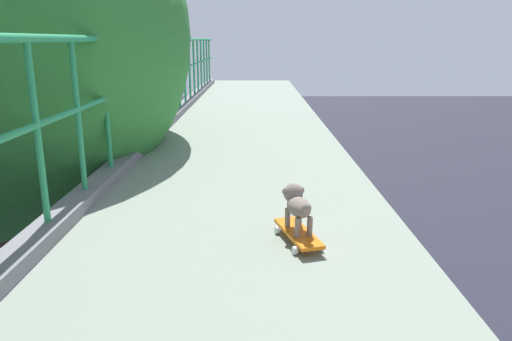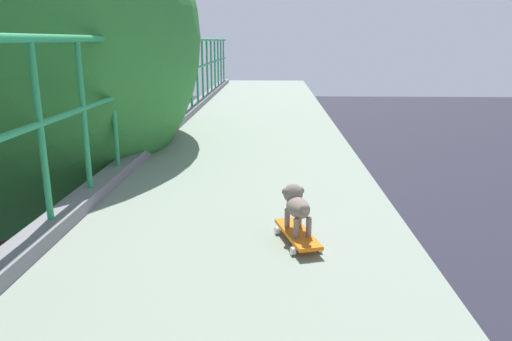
{
  "view_description": "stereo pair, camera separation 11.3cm",
  "coord_description": "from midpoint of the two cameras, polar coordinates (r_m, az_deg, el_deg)",
  "views": [
    {
      "loc": [
        1.15,
        -0.84,
        6.78
      ],
      "look_at": [
        1.14,
        2.51,
        5.88
      ],
      "focal_mm": 33.9,
      "sensor_mm": 36.0,
      "label": 1
    },
    {
      "loc": [
        1.26,
        -0.84,
        6.78
      ],
      "look_at": [
        1.14,
        2.51,
        5.88
      ],
      "focal_mm": 33.9,
      "sensor_mm": 36.0,
      "label": 2
    }
  ],
  "objects": [
    {
      "name": "city_bus",
      "position": [
        22.94,
        -27.14,
        1.3
      ],
      "size": [
        2.49,
        11.78,
        3.48
      ],
      "color": "#B51F14",
      "rests_on": "ground"
    },
    {
      "name": "toy_skateboard",
      "position": [
        3.19,
        4.14,
        -7.44
      ],
      "size": [
        0.3,
        0.55,
        0.08
      ],
      "color": "orange",
      "rests_on": "overpass_deck"
    },
    {
      "name": "small_dog",
      "position": [
        3.15,
        4.0,
        -3.89
      ],
      "size": [
        0.2,
        0.35,
        0.29
      ],
      "color": "#7C6A5F",
      "rests_on": "toy_skateboard"
    }
  ]
}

